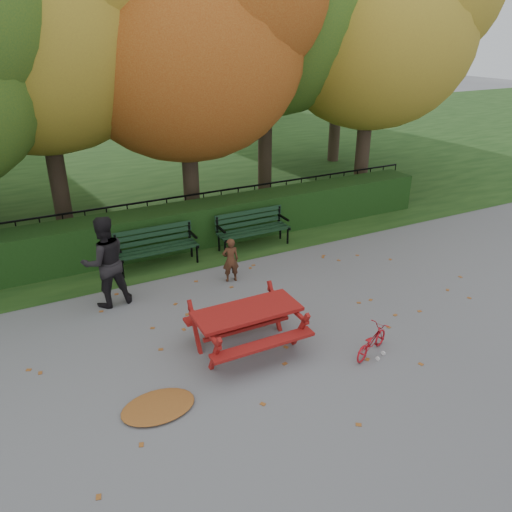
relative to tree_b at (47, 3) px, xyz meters
name	(u,v)px	position (x,y,z in m)	size (l,w,h in m)	color
ground	(291,330)	(2.44, -6.75, -5.40)	(90.00, 90.00, 0.00)	slate
grass_strip	(113,161)	(2.44, 7.25, -5.40)	(90.00, 90.00, 0.00)	#153310
building_right	(177,10)	(10.44, 21.25, 0.60)	(9.00, 6.00, 12.00)	tan
hedge	(198,224)	(2.44, -2.25, -4.90)	(13.00, 0.90, 1.00)	black
iron_fence	(186,213)	(2.44, -1.45, -4.87)	(14.00, 0.04, 1.02)	black
tree_b	(47,3)	(0.00, 0.00, 0.00)	(6.72, 6.40, 8.79)	#32221A
tree_c	(199,32)	(3.28, -0.78, -0.58)	(6.30, 6.00, 8.00)	#32221A
tree_e	(388,21)	(8.97, -0.98, -0.32)	(6.09, 5.80, 8.16)	#32221A
tree_g	(354,14)	(10.78, 3.02, -0.03)	(6.30, 6.00, 8.55)	#32221A
bench_left	(156,244)	(1.14, -3.04, -4.88)	(1.80, 0.57, 0.88)	black
bench_right	(252,226)	(3.54, -3.04, -4.88)	(1.80, 0.57, 0.88)	black
picnic_table	(247,318)	(1.51, -6.86, -4.82)	(1.75, 1.42, 0.85)	maroon
leaf_pile	(158,407)	(-0.27, -7.60, -5.37)	(1.06, 0.73, 0.07)	brown
leaf_scatter	(283,322)	(2.44, -6.45, -5.40)	(9.00, 5.70, 0.01)	brown
child	(231,260)	(2.30, -4.50, -4.92)	(0.35, 0.23, 0.97)	#442516
adult	(105,262)	(-0.20, -4.29, -4.50)	(0.87, 0.68, 1.80)	black
bicycle	(371,341)	(3.25, -7.94, -5.16)	(0.32, 0.91, 0.48)	#A80F19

